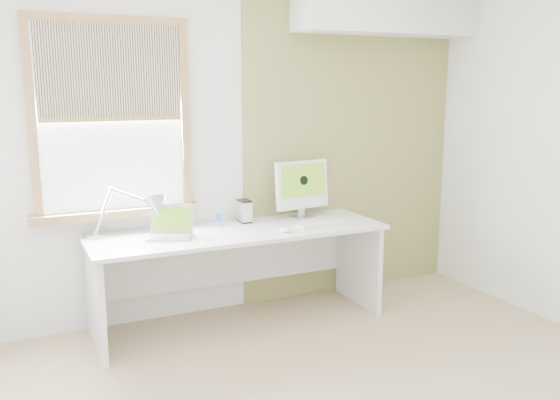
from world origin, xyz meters
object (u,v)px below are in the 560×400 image
desk_lamp (145,210)px  imac (302,186)px  laptop (171,229)px  external_drive (244,211)px  desk (236,253)px

desk_lamp → imac: size_ratio=1.26×
laptop → imac: 1.16m
desk_lamp → external_drive: desk_lamp is taller
desk → desk_lamp: (-0.66, 0.06, 0.38)m
external_drive → desk: bearing=-128.8°
desk → imac: size_ratio=4.62×
desk_lamp → imac: imac is taller
desk_lamp → imac: 1.28m
desk → laptop: 0.56m
imac → external_drive: bearing=175.6°
desk → laptop: laptop is taller
external_drive → imac: bearing=-4.4°
laptop → desk_lamp: bearing=148.9°
desk_lamp → laptop: size_ratio=1.60×
desk_lamp → laptop: 0.22m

